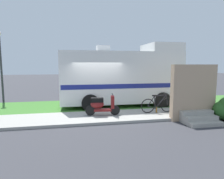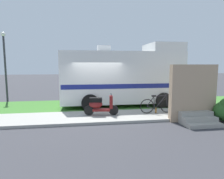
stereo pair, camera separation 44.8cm
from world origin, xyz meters
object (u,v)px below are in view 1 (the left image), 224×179
Objects in this scene: bicycle at (158,105)px; bottle_spare at (193,111)px; scooter at (101,105)px; pickup_truck_near at (107,82)px; bottle_green at (156,110)px; street_lamp_post at (1,60)px; motorhome_rv at (122,76)px.

bicycle is 1.68m from bottle_spare.
bottle_spare is (1.61, -0.40, -0.28)m from bicycle.
scooter is 2.71m from bicycle.
pickup_truck_near is 17.21× the size of bottle_green.
street_lamp_post reaches higher than bottle_spare.
motorhome_rv is 3.13m from scooter.
motorhome_rv is 22.60× the size of bottle_green.
motorhome_rv is at bearing 114.80° from bicycle.
bicycle is 7.29× the size of bottle_spare.
scooter is at bearing 179.70° from bottle_green.
motorhome_rv is at bearing -17.37° from street_lamp_post.
pickup_truck_near is at bearing 111.06° from bottle_spare.
street_lamp_post is at bearing 152.72° from bottle_spare.
street_lamp_post reaches higher than motorhome_rv.
motorhome_rv is at bearing -88.29° from pickup_truck_near.
bottle_spare is 0.05× the size of street_lamp_post.
motorhome_rv is at bearing 57.49° from scooter.
bicycle is at bearing -0.11° from scooter.
bottle_green is 0.07× the size of street_lamp_post.
bottle_green reaches higher than bottle_spare.
bottle_green is at bearing -172.39° from bicycle.
street_lamp_post is at bearing 150.17° from bottle_green.
scooter is at bearing 179.89° from bicycle.
pickup_truck_near is at bearing 100.20° from bicycle.
bottle_green is 1.72m from bottle_spare.
street_lamp_post is (-7.00, -2.41, 1.66)m from pickup_truck_near.
bottle_spare is at bearing -46.18° from motorhome_rv.
motorhome_rv is 4.25m from bottle_spare.
pickup_truck_near reaches higher than bottle_green.
scooter is 7.57m from street_lamp_post.
bottle_spare is (4.32, -0.41, -0.36)m from scooter.
pickup_truck_near is 22.25× the size of bottle_spare.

